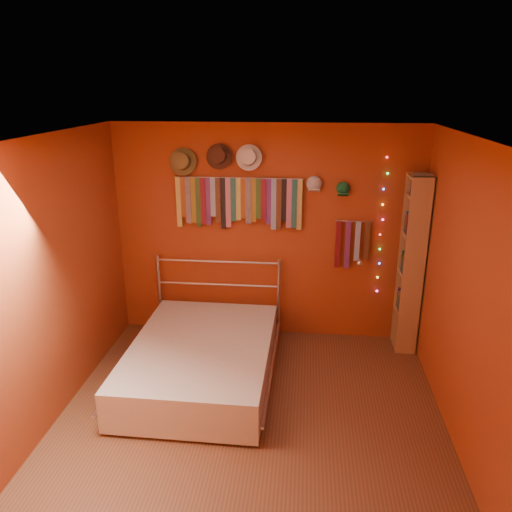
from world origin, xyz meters
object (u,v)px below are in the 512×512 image
(reading_lamp, at_px, (359,262))
(bed, at_px, (202,360))
(tie_rack, at_px, (238,200))
(bookshelf, at_px, (415,264))

(reading_lamp, relative_size, bed, 0.14)
(tie_rack, bearing_deg, reading_lamp, -6.78)
(reading_lamp, bearing_deg, bookshelf, 0.69)
(bookshelf, distance_m, bed, 2.52)
(tie_rack, height_order, bookshelf, bookshelf)
(bookshelf, relative_size, bed, 0.98)
(bookshelf, xyz_separation_m, bed, (-2.22, -0.90, -0.79))
(bookshelf, height_order, bed, bookshelf)
(tie_rack, relative_size, bookshelf, 0.72)
(tie_rack, distance_m, bed, 1.79)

